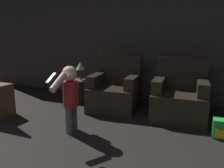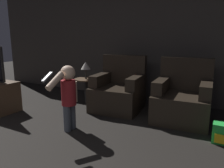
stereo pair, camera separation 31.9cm
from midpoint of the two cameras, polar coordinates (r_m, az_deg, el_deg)
wall_back at (r=4.42m, az=13.04°, el=12.45°), size 8.40×0.05×2.60m
armchair_left at (r=3.86m, az=4.21°, el=-1.81°), size 0.88×0.89×0.94m
armchair_right at (r=3.56m, az=20.43°, el=-3.72°), size 0.85×0.87×0.94m
person_toddler at (r=2.93m, az=-8.34°, el=-2.32°), size 0.20×0.61×0.89m
toy_backpack at (r=3.05m, az=29.57°, el=-11.22°), size 0.21×0.20×0.24m
side_table at (r=4.10m, az=-4.59°, el=0.18°), size 0.43×0.43×0.49m
lamp at (r=4.05m, az=-4.67°, el=4.73°), size 0.18×0.18×0.32m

